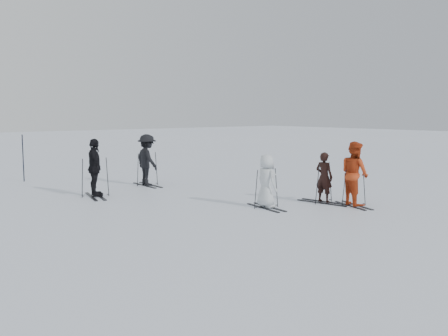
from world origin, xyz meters
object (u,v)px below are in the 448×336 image
skier_uphill_far (147,160)px  skier_red (355,174)px  skier_near_dark (324,178)px  piste_marker (23,158)px  skier_uphill_left (95,168)px  skier_grey (266,182)px

skier_uphill_far → skier_red: bearing=-158.2°
skier_near_dark → skier_uphill_far: bearing=10.2°
skier_near_dark → skier_red: size_ratio=0.81×
skier_near_dark → piste_marker: size_ratio=0.82×
skier_uphill_left → skier_grey: bearing=-134.1°
skier_red → skier_grey: (-2.29, 1.45, -0.18)m
skier_grey → skier_uphill_far: (-0.47, 6.17, 0.19)m
skier_grey → piste_marker: (-3.84, 10.35, 0.18)m
skier_red → piste_marker: size_ratio=1.01×
skier_red → skier_uphill_left: (-5.43, 6.46, -0.00)m
skier_grey → skier_uphill_far: bearing=12.9°
skier_red → skier_grey: size_ratio=1.23×
skier_grey → skier_uphill_far: 6.19m
skier_red → piste_marker: bearing=46.5°
skier_grey → skier_uphill_left: bearing=40.6°
skier_uphill_left → piste_marker: skier_uphill_left is taller
skier_near_dark → skier_red: (0.31, -0.91, 0.18)m
skier_grey → skier_uphill_left: skier_uphill_left is taller
skier_near_dark → skier_uphill_far: size_ratio=0.80×
skier_uphill_left → skier_uphill_far: 2.91m
piste_marker → skier_red: bearing=-62.6°
skier_red → skier_grey: 2.71m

